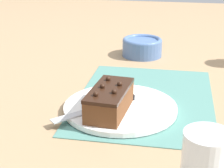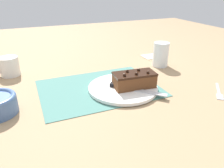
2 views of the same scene
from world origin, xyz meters
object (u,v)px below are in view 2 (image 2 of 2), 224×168
object	(u,v)px
cake_plate	(123,88)
coffee_mug	(9,66)
chocolate_cake	(134,80)
serving_knife	(128,88)
dessert_fork	(219,92)
drinking_glass	(161,54)

from	to	relation	value
cake_plate	coffee_mug	bearing A→B (deg)	-39.35
chocolate_cake	coffee_mug	size ratio (longest dim) A/B	1.78
chocolate_cake	serving_knife	bearing A→B (deg)	16.86
serving_knife	cake_plate	bearing A→B (deg)	-118.66
serving_knife	coffee_mug	distance (m)	0.55
cake_plate	dessert_fork	xyz separation A→B (m)	(-0.33, 0.16, -0.01)
dessert_fork	chocolate_cake	bearing A→B (deg)	15.43
serving_knife	coffee_mug	bearing A→B (deg)	-86.23
dessert_fork	drinking_glass	bearing A→B (deg)	-41.84
chocolate_cake	serving_knife	distance (m)	0.04
drinking_glass	cake_plate	bearing A→B (deg)	31.59
cake_plate	drinking_glass	world-z (taller)	drinking_glass
drinking_glass	dessert_fork	xyz separation A→B (m)	(-0.04, 0.34, -0.06)
coffee_mug	cake_plate	bearing A→B (deg)	140.65
drinking_glass	chocolate_cake	bearing A→B (deg)	38.07
cake_plate	coffee_mug	size ratio (longest dim) A/B	2.89
drinking_glass	dessert_fork	size ratio (longest dim) A/B	0.97
cake_plate	coffee_mug	xyz separation A→B (m)	(0.41, -0.33, 0.03)
chocolate_cake	coffee_mug	distance (m)	0.57
serving_knife	dessert_fork	distance (m)	0.35
cake_plate	chocolate_cake	world-z (taller)	chocolate_cake
coffee_mug	dessert_fork	distance (m)	0.89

